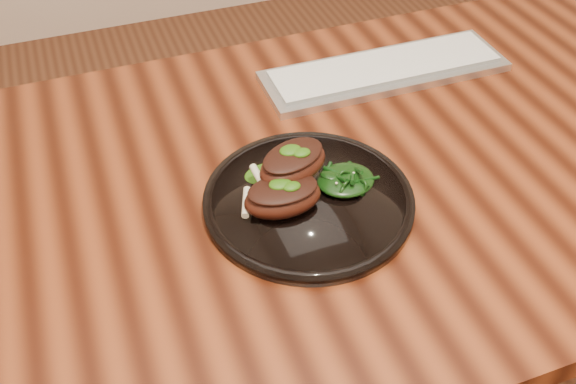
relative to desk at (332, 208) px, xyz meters
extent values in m
cube|color=#321006|center=(0.00, 0.00, 0.06)|extent=(1.60, 0.80, 0.04)
cylinder|color=#36180C|center=(0.74, 0.34, -0.31)|extent=(0.06, 0.06, 0.71)
cylinder|color=black|center=(-0.07, -0.06, 0.09)|extent=(0.30, 0.30, 0.02)
torus|color=black|center=(-0.07, -0.06, 0.09)|extent=(0.29, 0.29, 0.01)
cylinder|color=black|center=(-0.07, -0.06, 0.10)|extent=(0.20, 0.20, 0.00)
ellipsoid|color=#3A140B|center=(-0.11, -0.07, 0.12)|extent=(0.11, 0.07, 0.04)
ellipsoid|color=black|center=(-0.11, -0.07, 0.14)|extent=(0.10, 0.06, 0.01)
cylinder|color=beige|center=(-0.15, -0.05, 0.11)|extent=(0.03, 0.05, 0.01)
ellipsoid|color=#194407|center=(-0.11, -0.07, 0.14)|extent=(0.03, 0.02, 0.01)
ellipsoid|color=#3A140B|center=(-0.08, -0.03, 0.14)|extent=(0.13, 0.10, 0.04)
ellipsoid|color=black|center=(-0.08, -0.03, 0.15)|extent=(0.11, 0.09, 0.01)
cylinder|color=beige|center=(-0.13, -0.03, 0.13)|extent=(0.01, 0.05, 0.01)
ellipsoid|color=#194407|center=(-0.08, -0.03, 0.16)|extent=(0.03, 0.02, 0.01)
ellipsoid|color=#194407|center=(-0.10, 0.00, 0.10)|extent=(0.07, 0.05, 0.00)
ellipsoid|color=black|center=(-0.01, -0.05, 0.11)|extent=(0.08, 0.07, 0.02)
cube|color=silver|center=(0.19, 0.21, 0.09)|extent=(0.44, 0.14, 0.01)
cube|color=white|center=(0.19, 0.21, 0.10)|extent=(0.41, 0.11, 0.01)
camera|label=1|loc=(-0.32, -0.66, 0.71)|focal=40.00mm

